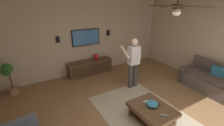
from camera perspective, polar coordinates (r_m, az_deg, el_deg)
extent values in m
plane|color=olive|center=(4.20, 11.93, -18.95)|extent=(8.02, 8.02, 0.00)
cube|color=#C6B299|center=(6.23, -8.55, 9.72)|extent=(0.10, 6.61, 2.90)
cube|color=tan|center=(4.26, 11.85, -18.19)|extent=(2.93, 1.88, 0.01)
cube|color=#564C47|center=(5.95, 32.30, -6.80)|extent=(1.94, 0.94, 0.42)
cube|color=#564C47|center=(6.07, 34.76, -2.28)|extent=(1.91, 0.30, 0.45)
cube|color=#564C47|center=(6.31, 25.91, -3.19)|extent=(0.22, 0.85, 0.58)
cube|color=#4E423F|center=(5.77, 32.41, -4.64)|extent=(1.53, 0.68, 0.12)
cube|color=teal|center=(5.86, 33.79, -2.87)|extent=(0.37, 0.14, 0.36)
cube|color=#513823|center=(3.94, 14.25, -15.79)|extent=(1.00, 0.80, 0.10)
cylinder|color=#513823|center=(4.48, 13.20, -13.77)|extent=(0.07, 0.07, 0.30)
cylinder|color=#513823|center=(4.13, 6.44, -16.69)|extent=(0.07, 0.07, 0.30)
cylinder|color=#513823|center=(4.06, 21.77, -19.12)|extent=(0.07, 0.07, 0.30)
cube|color=#452F1E|center=(4.09, 13.92, -18.59)|extent=(0.88, 0.68, 0.03)
cube|color=#513823|center=(6.23, -7.93, -1.57)|extent=(0.44, 1.70, 0.55)
cube|color=#412C1C|center=(6.04, -7.09, -2.29)|extent=(0.01, 1.56, 0.39)
cube|color=black|center=(6.10, -9.38, 9.09)|extent=(0.05, 1.08, 0.61)
cube|color=#3D7AC1|center=(6.08, -9.29, 9.04)|extent=(0.01, 1.02, 0.55)
cylinder|color=#3F3F3F|center=(5.31, 8.38, -4.26)|extent=(0.14, 0.14, 0.82)
cylinder|color=#3F3F3F|center=(5.19, 6.69, -4.79)|extent=(0.14, 0.14, 0.82)
cube|color=white|center=(4.98, 7.93, 2.74)|extent=(0.23, 0.37, 0.58)
sphere|color=beige|center=(4.87, 8.18, 7.42)|extent=(0.22, 0.22, 0.22)
cylinder|color=beige|center=(5.22, 8.58, 4.61)|extent=(0.48, 0.10, 0.37)
cylinder|color=beige|center=(4.96, 4.69, 3.87)|extent=(0.48, 0.10, 0.37)
cube|color=white|center=(5.27, 5.29, 3.77)|extent=(0.04, 0.05, 0.16)
cylinder|color=#9E6B4C|center=(5.78, -31.98, -8.54)|extent=(0.29, 0.29, 0.24)
cylinder|color=brown|center=(5.64, -32.61, -5.69)|extent=(0.04, 0.04, 0.40)
sphere|color=#2D6B28|center=(5.36, -33.35, -1.59)|extent=(0.25, 0.25, 0.25)
sphere|color=#2D6B28|center=(5.64, -33.97, -2.69)|extent=(0.26, 0.26, 0.26)
sphere|color=#2D6B28|center=(5.60, -33.66, -1.78)|extent=(0.32, 0.32, 0.32)
ellipsoid|color=teal|center=(3.91, 14.28, -14.07)|extent=(0.28, 0.28, 0.13)
cube|color=white|center=(4.04, 12.07, -13.46)|extent=(0.06, 0.15, 0.02)
cube|color=black|center=(4.05, 16.16, -13.83)|extent=(0.15, 0.06, 0.02)
cube|color=slate|center=(3.74, 18.41, -17.43)|extent=(0.15, 0.12, 0.02)
sphere|color=red|center=(6.23, -5.77, 2.32)|extent=(0.22, 0.22, 0.22)
cube|color=black|center=(6.51, -1.38, 10.85)|extent=(0.06, 0.12, 0.22)
cube|color=black|center=(5.82, -18.96, 8.03)|extent=(0.06, 0.12, 0.22)
cylinder|color=#4C3828|center=(3.33, 22.52, 18.35)|extent=(0.20, 0.20, 0.08)
sphere|color=silver|center=(3.34, 22.27, 16.65)|extent=(0.16, 0.16, 0.16)
cube|color=brown|center=(3.50, 17.75, 19.00)|extent=(0.57, 0.20, 0.02)
cube|color=brown|center=(3.04, 20.32, 18.48)|extent=(0.29, 0.57, 0.02)
cube|color=brown|center=(3.27, 28.16, 17.47)|extent=(0.56, 0.33, 0.02)
cube|color=brown|center=(3.59, 25.76, 18.00)|extent=(0.13, 0.56, 0.02)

